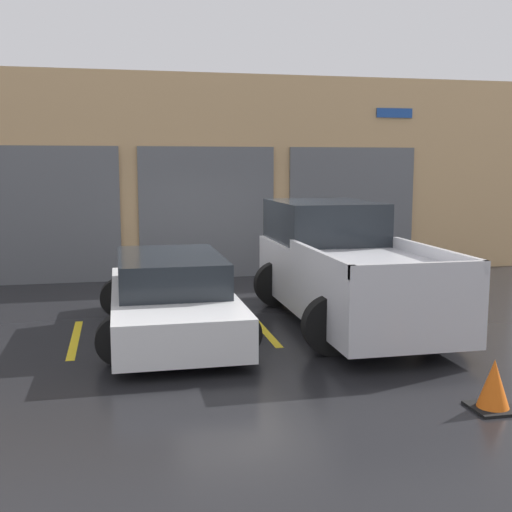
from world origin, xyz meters
The scene contains 8 objects.
ground_plane centered at (0.00, 0.00, 0.00)m, with size 28.00×28.00×0.00m, color black.
shophouse_building centered at (-0.01, 3.28, 2.27)m, with size 15.68×0.68×4.62m.
pickup_truck centered at (1.44, -1.58, 0.90)m, with size 2.47×5.02×1.93m.
sedan_white centered at (-1.44, -1.84, 0.58)m, with size 2.20×4.44×1.22m.
parking_stripe_far_left centered at (-2.88, -1.87, 0.00)m, with size 0.12×2.20×0.01m, color gold.
parking_stripe_left centered at (0.00, -1.87, 0.00)m, with size 0.12×2.20×0.01m, color gold.
parking_stripe_centre centered at (2.88, -1.87, 0.00)m, with size 0.12×2.20×0.01m, color gold.
traffic_cone centered at (1.65, -5.69, 0.25)m, with size 0.47×0.47×0.55m.
Camera 1 is at (-2.20, -11.54, 2.59)m, focal length 45.00 mm.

